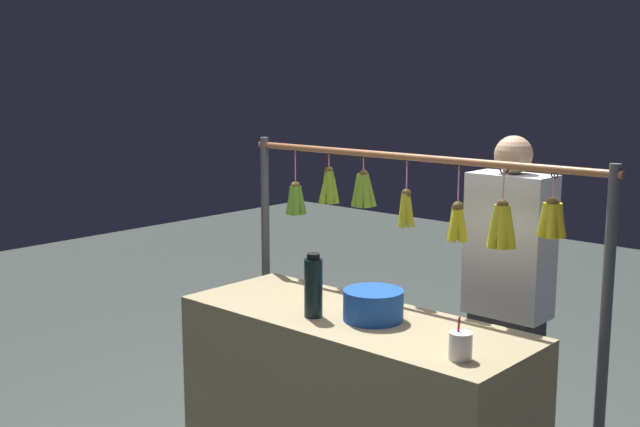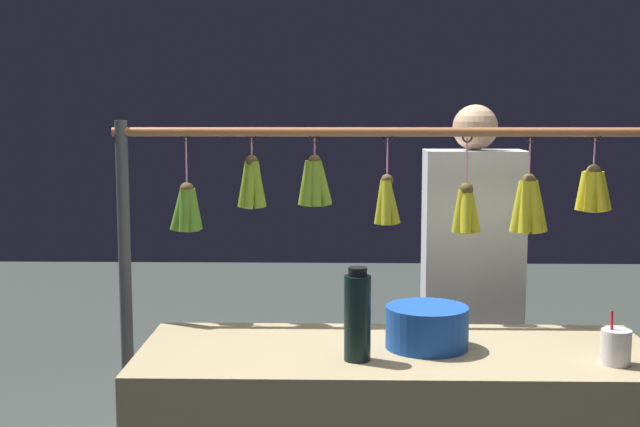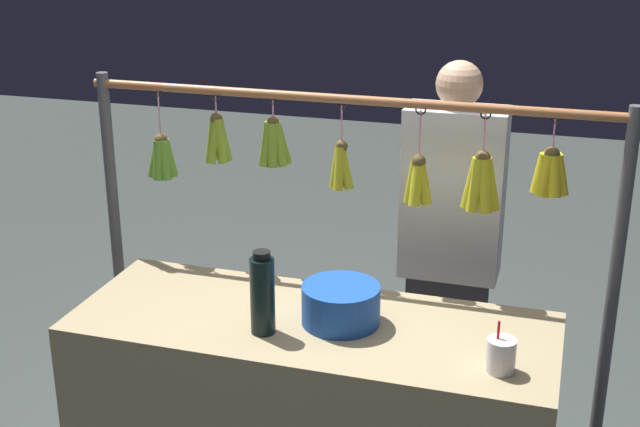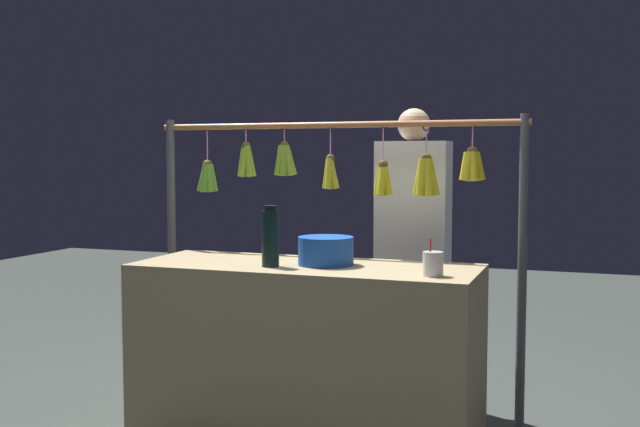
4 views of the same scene
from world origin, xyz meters
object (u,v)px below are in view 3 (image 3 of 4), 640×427
Objects in this scene: blue_bucket at (341,304)px; drink_cup at (501,355)px; water_bottle at (262,294)px; vendor_person at (449,266)px.

blue_bucket is 1.63× the size of drink_cup.
water_bottle is at bearing 31.74° from blue_bucket.
vendor_person is at bearing -119.15° from water_bottle.
drink_cup is at bearing 108.17° from vendor_person.
vendor_person is at bearing -71.83° from drink_cup.
vendor_person is (0.28, -0.86, -0.11)m from drink_cup.
water_bottle is 1.77× the size of drink_cup.
water_bottle is at bearing 60.85° from vendor_person.
blue_bucket is 0.75m from vendor_person.
water_bottle reaches higher than blue_bucket.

